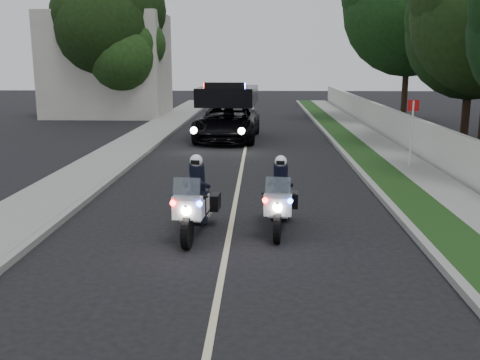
{
  "coord_description": "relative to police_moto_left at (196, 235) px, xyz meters",
  "views": [
    {
      "loc": [
        0.69,
        -12.11,
        3.78
      ],
      "look_at": [
        0.2,
        0.59,
        1.0
      ],
      "focal_mm": 40.65,
      "sensor_mm": 36.0,
      "label": 1
    }
  ],
  "objects": [
    {
      "name": "curb_left",
      "position": [
        -3.36,
        10.61,
        0.07
      ],
      "size": [
        0.2,
        60.0,
        0.15
      ],
      "primitive_type": "cube",
      "color": "gray",
      "rests_on": "ground"
    },
    {
      "name": "sidewalk_left",
      "position": [
        -4.46,
        10.61,
        0.08
      ],
      "size": [
        2.0,
        60.0,
        0.16
      ],
      "primitive_type": "cube",
      "color": "gray",
      "rests_on": "ground"
    },
    {
      "name": "sidewalk_right",
      "position": [
        6.84,
        10.61,
        0.08
      ],
      "size": [
        1.4,
        60.0,
        0.16
      ],
      "primitive_type": "cube",
      "color": "gray",
      "rests_on": "ground"
    },
    {
      "name": "building_far",
      "position": [
        -9.26,
        26.61,
        3.5
      ],
      "size": [
        8.0,
        6.0,
        7.0
      ],
      "primitive_type": "cube",
      "color": "#A8A396",
      "rests_on": "ground"
    },
    {
      "name": "tree_left_far",
      "position": [
        -8.84,
        25.34,
        0.0
      ],
      "size": [
        7.69,
        7.69,
        11.44
      ],
      "primitive_type": null,
      "rotation": [
        0.0,
        0.0,
        -0.13
      ],
      "color": "black",
      "rests_on": "ground"
    },
    {
      "name": "ground",
      "position": [
        0.74,
        0.61,
        0.0
      ],
      "size": [
        120.0,
        120.0,
        0.0
      ],
      "primitive_type": "plane",
      "color": "black",
      "rests_on": "ground"
    },
    {
      "name": "grass_verge",
      "position": [
        5.54,
        10.61,
        0.08
      ],
      "size": [
        1.2,
        60.0,
        0.16
      ],
      "primitive_type": "cube",
      "color": "#193814",
      "rests_on": "ground"
    },
    {
      "name": "curb_right",
      "position": [
        4.84,
        10.61,
        0.07
      ],
      "size": [
        0.2,
        60.0,
        0.15
      ],
      "primitive_type": "cube",
      "color": "gray",
      "rests_on": "ground"
    },
    {
      "name": "tree_right_c",
      "position": [
        10.71,
        13.57,
        0.0
      ],
      "size": [
        5.82,
        5.82,
        9.63
      ],
      "primitive_type": null,
      "rotation": [
        0.0,
        0.0,
        0.01
      ],
      "color": "#173410",
      "rests_on": "ground"
    },
    {
      "name": "property_wall",
      "position": [
        7.84,
        10.61,
        0.75
      ],
      "size": [
        0.22,
        60.0,
        1.5
      ],
      "primitive_type": "cube",
      "color": "beige",
      "rests_on": "ground"
    },
    {
      "name": "police_moto_right",
      "position": [
        1.86,
        0.4,
        0.0
      ],
      "size": [
        0.89,
        2.08,
        1.72
      ],
      "primitive_type": null,
      "rotation": [
        0.0,
        0.0,
        -0.09
      ],
      "color": "silver",
      "rests_on": "ground"
    },
    {
      "name": "lane_marking",
      "position": [
        0.74,
        10.61,
        0.0
      ],
      "size": [
        0.12,
        50.0,
        0.01
      ],
      "primitive_type": "cube",
      "color": "#BFB78C",
      "rests_on": "ground"
    },
    {
      "name": "tree_left_near",
      "position": [
        -7.57,
        24.58,
        0.0
      ],
      "size": [
        5.8,
        5.8,
        7.89
      ],
      "primitive_type": null,
      "rotation": [
        0.0,
        0.0,
        -0.26
      ],
      "color": "#204216",
      "rests_on": "ground"
    },
    {
      "name": "sign_post",
      "position": [
        6.74,
        7.76,
        0.0
      ],
      "size": [
        0.46,
        0.46,
        2.55
      ],
      "primitive_type": null,
      "rotation": [
        0.0,
        0.0,
        -0.17
      ],
      "color": "#AA0C24",
      "rests_on": "ground"
    },
    {
      "name": "bicycle",
      "position": [
        -1.57,
        21.92,
        0.0
      ],
      "size": [
        0.56,
        1.53,
        0.79
      ],
      "primitive_type": "imported",
      "rotation": [
        0.0,
        0.0,
        0.02
      ],
      "color": "black",
      "rests_on": "ground"
    },
    {
      "name": "police_suv",
      "position": [
        -0.21,
        15.02,
        0.0
      ],
      "size": [
        3.18,
        6.36,
        3.03
      ],
      "primitive_type": "imported",
      "rotation": [
        0.0,
        0.0,
        -0.05
      ],
      "color": "black",
      "rests_on": "ground"
    },
    {
      "name": "tree_right_d",
      "position": [
        10.2,
        22.44,
        0.0
      ],
      "size": [
        9.24,
        9.24,
        13.24
      ],
      "primitive_type": null,
      "rotation": [
        0.0,
        0.0,
        0.18
      ],
      "color": "#1A4216",
      "rests_on": "ground"
    },
    {
      "name": "cyclist",
      "position": [
        -1.57,
        21.92,
        0.0
      ],
      "size": [
        0.58,
        0.41,
        1.53
      ],
      "primitive_type": "imported",
      "rotation": [
        0.0,
        0.0,
        3.23
      ],
      "color": "black",
      "rests_on": "ground"
    },
    {
      "name": "police_moto_left",
      "position": [
        0.0,
        0.0,
        0.0
      ],
      "size": [
        0.91,
        2.17,
        1.8
      ],
      "primitive_type": null,
      "rotation": [
        0.0,
        0.0,
        -0.08
      ],
      "color": "white",
      "rests_on": "ground"
    }
  ]
}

